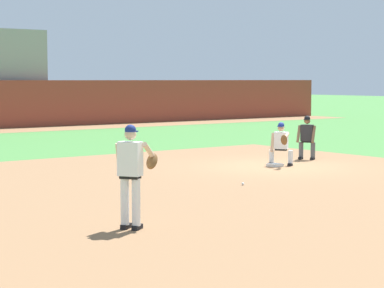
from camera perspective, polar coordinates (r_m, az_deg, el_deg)
name	(u,v)px	position (r m, az deg, el deg)	size (l,w,h in m)	color
ground_plane	(275,167)	(22.91, 6.34, -1.72)	(160.00, 160.00, 0.00)	#47843D
infield_dirt_patch	(222,190)	(18.02, 2.30, -3.49)	(18.00, 18.00, 0.01)	#936B47
warning_track_strip	(9,131)	(39.85, -13.75, 1.00)	(48.00, 3.20, 0.01)	#936B47
first_base_bag	(275,165)	(22.90, 6.34, -1.61)	(0.38, 0.38, 0.09)	white
baseball	(243,184)	(18.78, 3.90, -3.05)	(0.07, 0.07, 0.07)	white
pitcher	(132,170)	(13.18, -4.59, -1.99)	(0.84, 0.57, 1.86)	black
first_baseman	(281,142)	(23.02, 6.81, 0.14)	(0.81, 1.04, 1.34)	black
umpire	(307,136)	(24.93, 8.76, 0.62)	(0.62, 0.68, 1.46)	black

